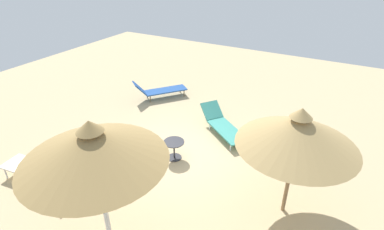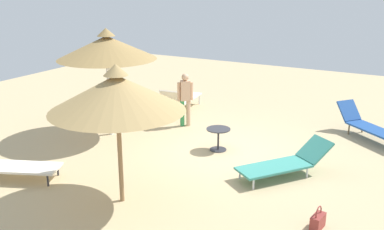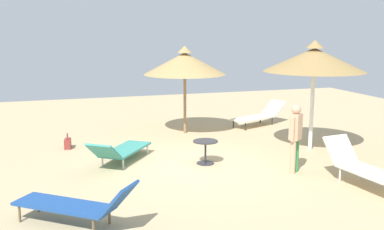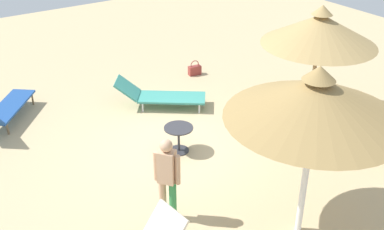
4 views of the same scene
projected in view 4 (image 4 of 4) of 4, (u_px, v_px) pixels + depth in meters
ground at (177, 149)px, 10.49m from camera, size 24.00×24.00×0.10m
parasol_umbrella_far_right at (320, 29)px, 10.55m from camera, size 2.61×2.61×2.81m
parasol_umbrella_edge at (316, 99)px, 6.94m from camera, size 2.74×2.74×3.04m
lounge_chair_near_left at (4, 109)px, 11.18m from camera, size 2.12×1.86×0.86m
lounge_chair_front at (159, 95)px, 11.98m from camera, size 1.89×2.22×0.74m
person_standing_far_left at (167, 175)px, 7.95m from camera, size 0.40×0.35×1.63m
handbag at (195, 70)px, 13.86m from camera, size 0.22×0.39×0.45m
side_table_round at (179, 135)px, 10.12m from camera, size 0.63×0.63×0.59m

